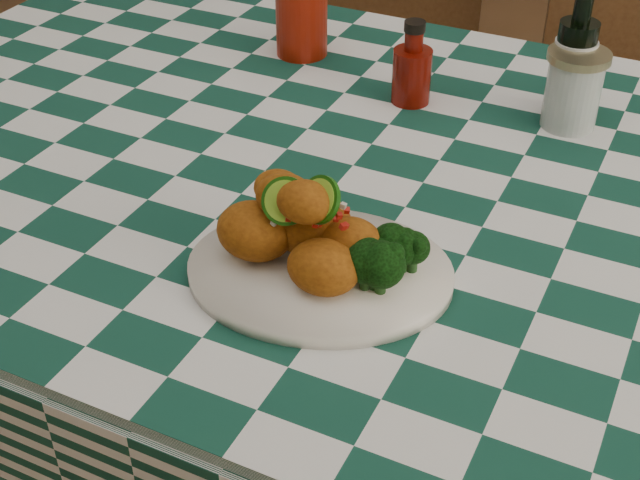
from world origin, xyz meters
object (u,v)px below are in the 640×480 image
at_px(fried_chicken_pile, 309,224).
at_px(wooden_chair_right, 632,177).
at_px(red_tumbler, 301,11).
at_px(mason_jar, 573,90).
at_px(wooden_chair_left, 375,117).
at_px(ketchup_bottle, 412,62).
at_px(beer_bottle, 576,48).
at_px(dining_table, 348,371).
at_px(plate, 320,273).

height_order(fried_chicken_pile, wooden_chair_right, fried_chicken_pile).
bearing_deg(wooden_chair_right, red_tumbler, -158.22).
height_order(mason_jar, wooden_chair_left, wooden_chair_left).
height_order(ketchup_bottle, wooden_chair_right, ketchup_bottle).
relative_size(ketchup_bottle, wooden_chair_right, 0.14).
xyz_separation_m(beer_bottle, wooden_chair_right, (0.09, 0.45, -0.45)).
bearing_deg(wooden_chair_left, wooden_chair_right, -13.93).
bearing_deg(dining_table, beer_bottle, 50.03).
bearing_deg(red_tumbler, wooden_chair_left, 93.89).
bearing_deg(ketchup_bottle, wooden_chair_left, 117.41).
bearing_deg(wooden_chair_left, fried_chicken_pile, -86.49).
bearing_deg(wooden_chair_right, mason_jar, -115.15).
xyz_separation_m(mason_jar, wooden_chair_left, (-0.50, 0.47, -0.39)).
bearing_deg(red_tumbler, dining_table, -52.41).
distance_m(dining_table, mason_jar, 0.56).
xyz_separation_m(dining_table, fried_chicken_pile, (0.06, -0.25, 0.47)).
distance_m(plate, wooden_chair_right, 1.06).
relative_size(fried_chicken_pile, wooden_chair_left, 0.19).
distance_m(fried_chicken_pile, wooden_chair_left, 1.09).
distance_m(fried_chicken_pile, red_tumbler, 0.61).
xyz_separation_m(plate, wooden_chair_left, (-0.33, 0.96, -0.34)).
height_order(fried_chicken_pile, mason_jar, fried_chicken_pile).
relative_size(ketchup_bottle, wooden_chair_left, 0.14).
height_order(red_tumbler, beer_bottle, beer_bottle).
bearing_deg(ketchup_bottle, mason_jar, 6.91).
bearing_deg(mason_jar, ketchup_bottle, -173.09).
relative_size(fried_chicken_pile, ketchup_bottle, 1.33).
bearing_deg(fried_chicken_pile, beer_bottle, 71.62).
distance_m(fried_chicken_pile, ketchup_bottle, 0.46).
height_order(mason_jar, wooden_chair_right, mason_jar).
relative_size(plate, wooden_chair_left, 0.33).
bearing_deg(beer_bottle, red_tumbler, 176.48).
xyz_separation_m(dining_table, wooden_chair_left, (-0.26, 0.71, 0.07)).
relative_size(red_tumbler, wooden_chair_right, 0.17).
distance_m(plate, fried_chicken_pile, 0.07).
height_order(fried_chicken_pile, red_tumbler, red_tumbler).
distance_m(plate, wooden_chair_left, 1.07).
height_order(red_tumbler, wooden_chair_left, red_tumbler).
bearing_deg(plate, fried_chicken_pile, 180.00).
bearing_deg(fried_chicken_pile, plate, -0.00).
xyz_separation_m(mason_jar, beer_bottle, (-0.01, 0.03, 0.05)).
distance_m(plate, red_tumbler, 0.62).
bearing_deg(mason_jar, wooden_chair_right, 80.73).
height_order(dining_table, plate, plate).
distance_m(red_tumbler, wooden_chair_left, 0.58).
height_order(dining_table, fried_chicken_pile, fried_chicken_pile).
bearing_deg(red_tumbler, beer_bottle, -3.52).
relative_size(plate, red_tumbler, 2.02).
xyz_separation_m(mason_jar, wooden_chair_right, (0.08, 0.48, -0.40)).
bearing_deg(red_tumbler, fried_chicken_pile, -62.35).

